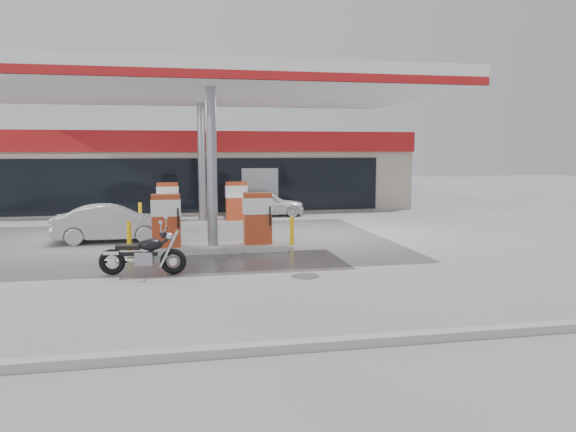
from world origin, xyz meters
name	(u,v)px	position (x,y,z in m)	size (l,w,h in m)	color
ground	(218,264)	(0.00, 0.00, 0.00)	(90.00, 90.00, 0.00)	gray
wet_patch	(236,263)	(0.50, 0.00, 0.00)	(6.00, 3.00, 0.00)	#4C4C4F
drain_cover	(305,276)	(2.00, -2.00, 0.00)	(0.70, 0.70, 0.01)	#38383A
kerb	(254,349)	(0.00, -7.00, 0.07)	(28.00, 0.25, 0.15)	gray
store_building	(195,170)	(0.01, 15.94, 2.01)	(22.00, 8.22, 4.00)	#ABA28F
canopy	(205,88)	(0.00, 5.00, 5.27)	(16.00, 10.02, 5.51)	silver
pump_island_near	(213,228)	(0.00, 2.00, 0.71)	(5.14, 1.30, 1.78)	#9E9E99
pump_island_far	(203,208)	(0.00, 8.00, 0.71)	(5.14, 1.30, 1.78)	#9E9E99
parked_motorcycle	(144,255)	(-1.92, -1.00, 0.50)	(2.18, 0.83, 1.12)	black
sedan_white	(266,203)	(3.10, 10.60, 0.60)	(1.42, 3.53, 1.20)	silver
attendant	(208,202)	(0.31, 9.40, 0.81)	(0.79, 0.61, 1.62)	slate
hatchback_silver	(112,223)	(-3.23, 4.43, 0.63)	(1.33, 3.83, 1.26)	#A9ACB1
parked_car_left	(106,198)	(-4.50, 14.00, 0.68)	(1.90, 4.68, 1.36)	#152046
parked_car_right	(286,200)	(4.50, 12.93, 0.54)	(1.78, 3.86, 1.07)	#4F1211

